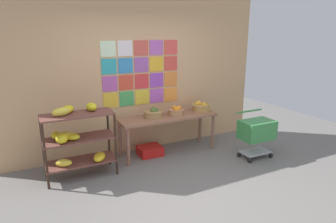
% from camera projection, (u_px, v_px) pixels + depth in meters
% --- Properties ---
extents(ground, '(9.71, 9.71, 0.00)m').
position_uv_depth(ground, '(190.00, 195.00, 3.99)').
color(ground, slate).
extents(back_wall_with_art, '(4.92, 0.07, 2.91)m').
position_uv_depth(back_wall_with_art, '(138.00, 72.00, 5.24)').
color(back_wall_with_art, tan).
rests_on(back_wall_with_art, ground).
extents(banana_shelf_unit, '(1.03, 0.55, 1.11)m').
position_uv_depth(banana_shelf_unit, '(76.00, 136.00, 4.34)').
color(banana_shelf_unit, '#352319').
rests_on(banana_shelf_unit, ground).
extents(display_table, '(1.79, 0.56, 0.70)m').
position_uv_depth(display_table, '(168.00, 120.00, 5.27)').
color(display_table, '#926249').
rests_on(display_table, ground).
extents(fruit_basket_back_right, '(0.29, 0.29, 0.17)m').
position_uv_depth(fruit_basket_back_right, '(176.00, 111.00, 5.27)').
color(fruit_basket_back_right, '#B27F53').
rests_on(fruit_basket_back_right, display_table).
extents(fruit_basket_centre, '(0.33, 0.33, 0.17)m').
position_uv_depth(fruit_basket_centre, '(153.00, 113.00, 5.16)').
color(fruit_basket_centre, '#A3814D').
rests_on(fruit_basket_centre, display_table).
extents(fruit_basket_back_left, '(0.36, 0.36, 0.19)m').
position_uv_depth(fruit_basket_back_left, '(201.00, 106.00, 5.56)').
color(fruit_basket_back_left, '#B68B48').
rests_on(fruit_basket_back_left, display_table).
extents(produce_crate_under_table, '(0.41, 0.35, 0.16)m').
position_uv_depth(produce_crate_under_table, '(150.00, 151.00, 5.29)').
color(produce_crate_under_table, red).
rests_on(produce_crate_under_table, ground).
extents(shopping_cart, '(0.58, 0.42, 0.81)m').
position_uv_depth(shopping_cart, '(257.00, 132.00, 5.09)').
color(shopping_cart, black).
rests_on(shopping_cart, ground).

